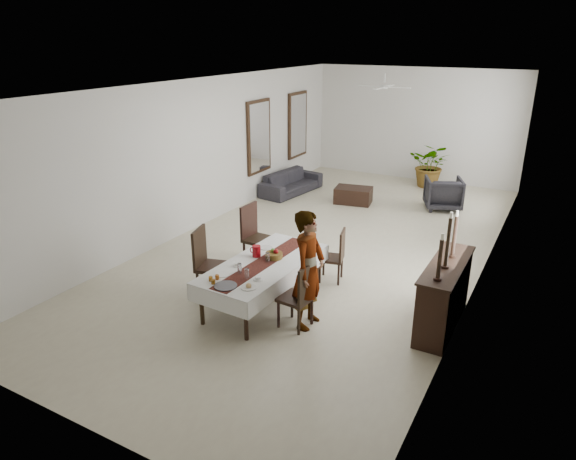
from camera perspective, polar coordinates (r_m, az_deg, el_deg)
The scene contains 87 objects.
floor at distance 10.51m, azimuth 4.27°, elevation -1.74°, with size 6.00×12.00×0.00m, color beige.
ceiling at distance 9.75m, azimuth 4.79°, elevation 15.91°, with size 6.00×12.00×0.02m, color white.
wall_back at distance 15.57m, azimuth 13.97°, elevation 11.29°, with size 6.00×0.02×3.20m, color silver.
wall_front at distance 5.48m, azimuth -22.97°, elevation -7.30°, with size 6.00×0.02×3.20m, color silver.
wall_left at distance 11.54m, azimuth -9.29°, elevation 8.44°, with size 0.02×12.00×3.20m, color silver.
wall_right at distance 9.23m, azimuth 21.72°, elevation 4.09°, with size 0.02×12.00×3.20m, color silver.
dining_table_top at distance 8.07m, azimuth -2.73°, elevation -3.84°, with size 0.91×2.19×0.05m, color black.
table_leg_fl at distance 7.72m, azimuth -9.58°, elevation -8.21°, with size 0.06×0.06×0.64m, color black.
table_leg_fr at distance 7.27m, azimuth -4.69°, elevation -9.92°, with size 0.06×0.06×0.64m, color black.
table_leg_bl at distance 9.20m, azimuth -1.12°, elevation -2.92°, with size 0.06×0.06×0.64m, color black.
table_leg_br at distance 8.83m, azimuth 3.29°, elevation -4.02°, with size 0.06×0.06×0.64m, color black.
tablecloth_top at distance 8.06m, azimuth -2.73°, elevation -3.66°, with size 1.08×2.36×0.01m, color silver.
tablecloth_drape_left at distance 8.40m, azimuth -5.74°, elevation -3.68°, with size 0.01×2.36×0.27m, color silver.
tablecloth_drape_right at distance 7.85m, azimuth 0.53°, elevation -5.40°, with size 0.01×2.36×0.27m, color white.
tablecloth_drape_near at distance 7.28m, azimuth -7.95°, elevation -7.86°, with size 1.08×0.01×0.27m, color white.
tablecloth_drape_far at distance 9.02m, azimuth 1.47°, elevation -1.79°, with size 1.08×0.01×0.27m, color white.
table_runner at distance 8.05m, azimuth -2.73°, elevation -3.62°, with size 0.32×2.29×0.00m, color #582119.
red_pitcher at distance 8.24m, azimuth -3.52°, elevation -2.37°, with size 0.14×0.14×0.18m, color maroon.
pitcher_handle at distance 8.28m, azimuth -3.96°, elevation -2.25°, with size 0.11×0.11×0.02m, color maroon.
wine_glass_near at distance 7.53m, azimuth -4.59°, elevation -4.86°, with size 0.06×0.06×0.16m, color white.
wine_glass_mid at distance 7.70m, azimuth -5.41°, elevation -4.27°, with size 0.06×0.06×0.16m, color silver.
wine_glass_far at distance 8.03m, azimuth -2.29°, elevation -3.08°, with size 0.06×0.06×0.16m, color white.
teacup_right at distance 7.50m, azimuth -3.35°, elevation -5.37°, with size 0.08×0.08×0.05m, color white.
saucer_right at distance 7.50m, azimuth -3.35°, elevation -5.53°, with size 0.14×0.14×0.01m, color white.
teacup_left at distance 7.96m, azimuth -5.67°, elevation -3.82°, with size 0.08×0.08×0.05m, color white.
saucer_left at distance 7.97m, azimuth -5.66°, elevation -3.96°, with size 0.14×0.14×0.01m, color white.
plate_near_right at distance 7.29m, azimuth -4.40°, elevation -6.38°, with size 0.22×0.22×0.01m, color silver.
bread_near_right at distance 7.28m, azimuth -4.41°, elevation -6.20°, with size 0.08×0.08×0.08m, color tan.
plate_near_left at distance 7.71m, azimuth -7.30°, elevation -4.92°, with size 0.22×0.22×0.01m, color white.
plate_far_left at distance 8.58m, azimuth -2.46°, elevation -1.98°, with size 0.22×0.22×0.01m, color silver.
serving_tray at distance 7.36m, azimuth -6.95°, elevation -6.19°, with size 0.33×0.33×0.02m, color #3C3B40.
jam_jar_a at distance 7.44m, azimuth -8.31°, elevation -5.71°, with size 0.06×0.06×0.07m, color brown.
jam_jar_b at distance 7.54m, azimuth -8.59°, elevation -5.38°, with size 0.06×0.06×0.07m, color #9B5E16.
jam_jar_c at distance 7.57m, azimuth -7.88°, elevation -5.21°, with size 0.06×0.06×0.07m, color #9C4F16.
fruit_basket at distance 8.19m, azimuth -1.57°, elevation -2.84°, with size 0.27×0.27×0.09m, color brown.
fruit_red at distance 8.16m, azimuth -1.34°, elevation -2.40°, with size 0.08×0.08×0.08m, color maroon.
fruit_green at distance 8.20m, azimuth -1.69°, elevation -2.29°, with size 0.07×0.07×0.07m, color #508527.
chair_right_near_seat at distance 7.51m, azimuth 0.82°, elevation -7.62°, with size 0.43×0.43×0.05m, color black.
chair_right_near_leg_fl at distance 7.41m, azimuth 1.20°, elevation -10.15°, with size 0.04×0.04×0.43m, color black.
chair_right_near_leg_fr at distance 7.67m, azimuth 2.67°, elevation -9.02°, with size 0.04×0.04×0.43m, color black.
chair_right_near_leg_bl at distance 7.59m, azimuth -1.06°, elevation -9.37°, with size 0.04×0.04×0.43m, color black.
chair_right_near_leg_br at distance 7.84m, azimuth 0.45°, elevation -8.30°, with size 0.04×0.04×0.43m, color black.
chair_right_near_back at distance 7.28m, azimuth 2.13°, elevation -6.00°, with size 0.43×0.04×0.55m, color black.
chair_right_far_seat at distance 8.91m, azimuth 4.83°, elevation -3.14°, with size 0.40×0.40×0.05m, color black.
chair_right_far_leg_fl at distance 8.84m, azimuth 5.63°, elevation -4.97°, with size 0.04×0.04×0.39m, color black.
chair_right_far_leg_fr at distance 9.13m, azimuth 5.99°, elevation -4.11°, with size 0.04×0.04×0.39m, color black.
chair_right_far_leg_bl at distance 8.89m, azimuth 3.56°, elevation -4.74°, with size 0.04×0.04×0.39m, color black.
chair_right_far_leg_br at distance 9.18m, azimuth 3.98°, elevation -3.89°, with size 0.04×0.04×0.39m, color black.
chair_right_far_back at distance 8.78m, azimuth 6.05°, elevation -1.64°, with size 0.40×0.04×0.51m, color black.
chair_left_near_seat at distance 8.42m, azimuth -8.30°, elevation -4.09°, with size 0.49×0.49×0.06m, color black.
chair_left_near_leg_fl at distance 8.77m, azimuth -8.96°, elevation -5.02°, with size 0.05×0.05×0.48m, color black.
chair_left_near_leg_fr at distance 8.44m, azimuth -9.98°, elevation -6.16°, with size 0.05×0.05×0.48m, color black.
chair_left_near_leg_bl at distance 8.63m, azimuth -6.48°, elevation -5.32°, with size 0.05×0.05×0.48m, color black.
chair_left_near_leg_br at distance 8.30m, azimuth -7.42°, elevation -6.50°, with size 0.05×0.05×0.48m, color black.
chair_left_near_back at distance 8.36m, azimuth -9.84°, elevation -1.85°, with size 0.49×0.04×0.62m, color black.
chair_left_far_seat at distance 9.43m, azimuth -3.23°, elevation -1.08°, with size 0.49×0.49×0.06m, color black.
chair_left_far_leg_fl at distance 9.79m, azimuth -3.50°, elevation -1.95°, with size 0.05×0.05×0.48m, color black.
chair_left_far_leg_fr at distance 9.49m, azimuth -4.88°, elevation -2.75°, with size 0.05×0.05×0.48m, color black.
chair_left_far_leg_bl at distance 9.58m, azimuth -1.53°, elevation -2.44°, with size 0.05×0.05×0.48m, color black.
chair_left_far_leg_br at distance 9.28m, azimuth -2.88°, elevation -3.27°, with size 0.05×0.05×0.48m, color black.
chair_left_far_back at distance 9.43m, azimuth -4.38°, elevation 1.07°, with size 0.49×0.04×0.62m, color black.
woman at distance 7.36m, azimuth 2.31°, elevation -4.44°, with size 0.65×0.43×1.78m, color #92959A.
sideboard_body at distance 7.84m, azimuth 16.91°, elevation -7.03°, with size 0.43×1.62×0.97m, color black.
sideboard_top at distance 7.62m, azimuth 17.30°, elevation -3.69°, with size 0.47×1.68×0.03m, color black.
candlestick_near_base at distance 7.08m, azimuth 16.28°, elevation -5.23°, with size 0.11×0.11×0.03m, color black.
candlestick_near_shaft at distance 6.96m, azimuth 16.51°, elevation -3.12°, with size 0.05×0.05×0.54m, color black.
candlestick_near_candle at distance 6.85m, azimuth 16.78°, elevation -0.72°, with size 0.04×0.04×0.09m, color white.
candlestick_mid_base at distance 7.47m, azimuth 17.06°, elevation -3.92°, with size 0.11×0.11×0.03m, color black.
candlestick_mid_shaft at distance 7.33m, azimuth 17.36°, elevation -1.32°, with size 0.05×0.05×0.70m, color black.
candlestick_mid_candle at distance 7.19m, azimuth 17.69°, elevation 1.59°, with size 0.04×0.04×0.09m, color white.
candlestick_far_base at distance 7.86m, azimuth 17.76°, elevation -2.75°, with size 0.11×0.11×0.03m, color black.
candlestick_far_shaft at distance 7.74m, azimuth 18.01°, elevation -0.62°, with size 0.05×0.05×0.59m, color black.
candlestick_far_candle at distance 7.63m, azimuth 18.29°, elevation 1.75°, with size 0.04×0.04×0.09m, color silver.
sofa at distance 13.97m, azimuth 0.37°, elevation 5.33°, with size 1.96×0.77×0.57m, color #2B282E.
armchair at distance 13.17m, azimuth 16.86°, elevation 3.93°, with size 0.84×0.86×0.79m, color #252328.
coffee_table at distance 13.21m, azimuth 7.27°, elevation 3.85°, with size 0.91×0.60×0.40m, color black.
potted_plant at distance 14.99m, azimuth 15.59°, elevation 6.97°, with size 1.12×0.97×1.25m, color #345923.
mirror_frame_near at distance 13.28m, azimuth -3.26°, elevation 10.29°, with size 0.06×1.05×1.85m, color black.
mirror_glass_near at distance 13.26m, azimuth -3.13°, elevation 10.28°, with size 0.01×0.90×1.70m, color white.
mirror_frame_far at distance 15.07m, azimuth 1.06°, elevation 11.59°, with size 0.06×1.05×1.85m, color black.
mirror_glass_far at distance 15.06m, azimuth 1.18°, elevation 11.58°, with size 0.01×0.90×1.70m, color silver.
fan_rod at distance 12.54m, azimuth 10.69°, elevation 16.27°, with size 0.04×0.04×0.20m, color silver.
fan_hub at distance 12.56m, azimuth 10.63°, elevation 15.36°, with size 0.16×0.16×0.08m, color silver.
fan_blade_n at distance 12.89m, azimuth 11.16°, elevation 15.46°, with size 0.10×0.55×0.01m, color white.
fan_blade_s at distance 12.23m, azimuth 10.08°, elevation 15.26°, with size 0.10×0.55×0.01m, color white.
fan_blade_e at distance 12.45m, azimuth 12.21°, elevation 15.21°, with size 0.55×0.10×0.01m, color white.
fan_blade_w at distance 12.67m, azimuth 9.08°, elevation 15.50°, with size 0.55×0.10×0.01m, color silver.
Camera 1 is at (4.00, -8.85, 4.04)m, focal length 32.00 mm.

